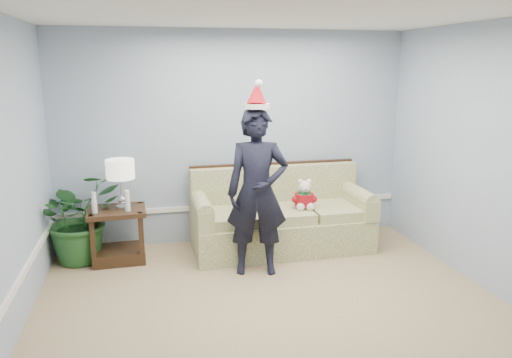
{
  "coord_description": "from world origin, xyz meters",
  "views": [
    {
      "loc": [
        -1.11,
        -3.74,
        2.27
      ],
      "look_at": [
        0.07,
        1.55,
        1.02
      ],
      "focal_mm": 35.0,
      "sensor_mm": 36.0,
      "label": 1
    }
  ],
  "objects": [
    {
      "name": "table_lamp",
      "position": [
        -1.41,
        2.04,
        1.07
      ],
      "size": [
        0.32,
        0.32,
        0.58
      ],
      "color": "silver",
      "rests_on": "side_table"
    },
    {
      "name": "candle_pair",
      "position": [
        -1.53,
        1.91,
        0.75
      ],
      "size": [
        0.42,
        0.06,
        0.24
      ],
      "color": "silver",
      "rests_on": "side_table"
    },
    {
      "name": "teddy_bear",
      "position": [
        0.76,
        1.88,
        0.67
      ],
      "size": [
        0.26,
        0.28,
        0.38
      ],
      "rotation": [
        0.0,
        0.0,
        -0.15
      ],
      "color": "silver",
      "rests_on": "sofa"
    },
    {
      "name": "santa_hat",
      "position": [
        0.04,
        1.37,
        1.95
      ],
      "size": [
        0.33,
        0.36,
        0.31
      ],
      "rotation": [
        0.0,
        0.0,
        -0.32
      ],
      "color": "silver",
      "rests_on": "man"
    },
    {
      "name": "room_shell",
      "position": [
        0.0,
        0.0,
        1.35
      ],
      "size": [
        4.54,
        5.04,
        2.74
      ],
      "color": "tan",
      "rests_on": "ground"
    },
    {
      "name": "houseplant",
      "position": [
        -1.91,
        2.13,
        0.54
      ],
      "size": [
        1.28,
        1.25,
        1.07
      ],
      "primitive_type": "imported",
      "rotation": [
        0.0,
        0.0,
        0.65
      ],
      "color": "#205423",
      "rests_on": "room_shell"
    },
    {
      "name": "side_table",
      "position": [
        -1.48,
        2.02,
        0.25
      ],
      "size": [
        0.67,
        0.57,
        0.63
      ],
      "rotation": [
        0.0,
        0.0,
        0.03
      ],
      "color": "#3A2615",
      "rests_on": "room_shell"
    },
    {
      "name": "man",
      "position": [
        0.04,
        1.36,
        0.91
      ],
      "size": [
        0.73,
        0.55,
        1.83
      ],
      "primitive_type": "imported",
      "rotation": [
        0.0,
        0.0,
        -0.18
      ],
      "color": "black",
      "rests_on": "room_shell"
    },
    {
      "name": "wainscot_trim",
      "position": [
        -1.18,
        1.18,
        0.45
      ],
      "size": [
        4.49,
        4.99,
        0.06
      ],
      "color": "white",
      "rests_on": "room_shell"
    },
    {
      "name": "sofa",
      "position": [
        0.5,
        2.04,
        0.36
      ],
      "size": [
        2.2,
        0.97,
        1.02
      ],
      "rotation": [
        0.0,
        0.0,
        0.01
      ],
      "color": "#596630",
      "rests_on": "room_shell"
    }
  ]
}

